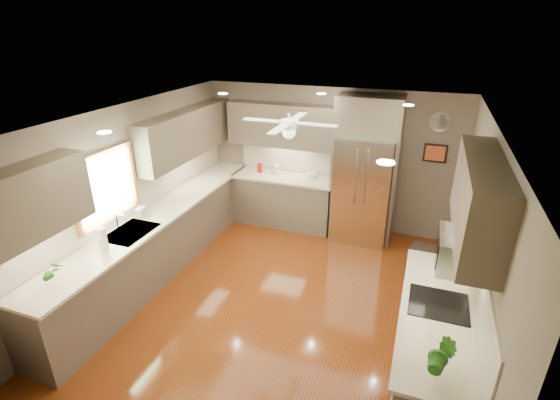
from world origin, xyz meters
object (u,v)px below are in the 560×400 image
Objects in this scene: paper_towel at (102,239)px; canister_b at (273,170)px; potted_plant_right at (443,357)px; stool at (423,263)px; canister_c at (277,169)px; microwave at (460,252)px; soap_bottle at (142,210)px; canister_a at (260,168)px; potted_plant_left at (51,270)px; bowl at (310,178)px; refrigerator at (364,173)px.

canister_b is at bearing 73.03° from paper_towel.
canister_b is 4.82m from potted_plant_right.
canister_c is at bearing 159.22° from stool.
canister_b is 4.13m from microwave.
soap_bottle is (-1.10, -2.32, 0.04)m from canister_b.
microwave is (4.09, -0.48, 0.43)m from soap_bottle.
potted_plant_right is at bearing -50.80° from canister_a.
canister_b is 4.08m from potted_plant_left.
canister_a is 4.30m from microwave.
paper_towel is at bearing 170.62° from potted_plant_right.
canister_c is 3.39m from paper_towel.
potted_plant_left is at bearing -113.42° from bowl.
canister_c is 4.77m from potted_plant_right.
potted_plant_right is (3.99, -1.54, 0.07)m from soap_bottle.
soap_bottle is 0.38× the size of microwave.
refrigerator is at bearing 116.09° from microwave.
bowl is at bearing 129.44° from microwave.
refrigerator reaches higher than paper_towel.
canister_a is 4.02m from potted_plant_left.
canister_c is 0.46× the size of potted_plant_right.
canister_a is 0.50× the size of potted_plant_left.
paper_towel reaches higher than soap_bottle.
paper_towel is at bearing -130.27° from refrigerator.
potted_plant_right is 1.59× the size of bowl.
microwave reaches higher than potted_plant_left.
potted_plant_right is (2.81, -3.85, 0.09)m from canister_c.
refrigerator is (0.94, -0.05, 0.22)m from bowl.
refrigerator is at bearing 38.80° from soap_bottle.
refrigerator is at bearing 139.50° from stool.
stool is (-0.13, 2.84, -0.88)m from potted_plant_right.
paper_towel is (-3.98, -0.42, -0.40)m from microwave.
canister_b is 1.68m from refrigerator.
paper_towel is (-0.73, -3.21, 0.06)m from canister_a.
bowl is at bearing 66.58° from potted_plant_left.
stool is at bearing 38.35° from potted_plant_left.
refrigerator is 5.16× the size of stool.
canister_a is 0.33m from canister_c.
paper_towel is at bearing -118.29° from bowl.
potted_plant_left is at bearing -103.77° from canister_b.
canister_c is 4.06m from microwave.
potted_plant_left is (-0.72, -3.95, 0.07)m from canister_a.
canister_c is 2.60m from soap_bottle.
refrigerator is at bearing 55.74° from potted_plant_left.
refrigerator is 4.45× the size of microwave.
canister_a is 3.26m from stool.
potted_plant_right is 0.64× the size of microwave.
canister_c is at bearing 1.17° from canister_a.
soap_bottle is 4.15m from microwave.
microwave is at bearing -43.80° from canister_c.
refrigerator is (1.67, -0.09, 0.18)m from canister_b.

